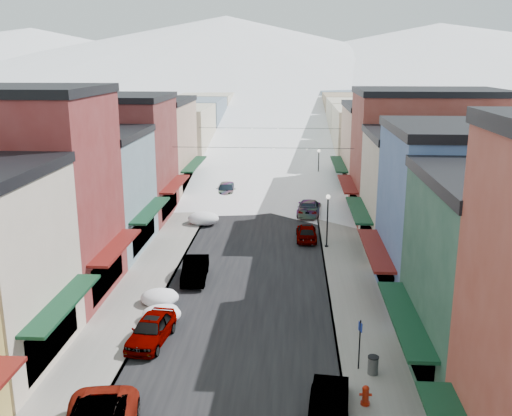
# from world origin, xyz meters

# --- Properties ---
(road) EXTENTS (10.00, 160.00, 0.01)m
(road) POSITION_xyz_m (0.00, 60.00, 0.01)
(road) COLOR black
(road) RESTS_ON ground
(sidewalk_left) EXTENTS (3.20, 160.00, 0.15)m
(sidewalk_left) POSITION_xyz_m (-6.60, 60.00, 0.07)
(sidewalk_left) COLOR gray
(sidewalk_left) RESTS_ON ground
(sidewalk_right) EXTENTS (3.20, 160.00, 0.15)m
(sidewalk_right) POSITION_xyz_m (6.60, 60.00, 0.07)
(sidewalk_right) COLOR gray
(sidewalk_right) RESTS_ON ground
(curb_left) EXTENTS (0.10, 160.00, 0.15)m
(curb_left) POSITION_xyz_m (-5.05, 60.00, 0.07)
(curb_left) COLOR slate
(curb_left) RESTS_ON ground
(curb_right) EXTENTS (0.10, 160.00, 0.15)m
(curb_right) POSITION_xyz_m (5.05, 60.00, 0.07)
(curb_right) COLOR slate
(curb_right) RESTS_ON ground
(bldg_l_brick_near) EXTENTS (12.30, 8.20, 12.50)m
(bldg_l_brick_near) POSITION_xyz_m (-13.69, 20.50, 6.26)
(bldg_l_brick_near) COLOR maroon
(bldg_l_brick_near) RESTS_ON ground
(bldg_l_grayblue) EXTENTS (11.30, 9.20, 9.00)m
(bldg_l_grayblue) POSITION_xyz_m (-13.19, 29.00, 4.51)
(bldg_l_grayblue) COLOR slate
(bldg_l_grayblue) RESTS_ON ground
(bldg_l_brick_far) EXTENTS (13.30, 9.20, 11.00)m
(bldg_l_brick_far) POSITION_xyz_m (-14.19, 38.00, 5.51)
(bldg_l_brick_far) COLOR maroon
(bldg_l_brick_far) RESTS_ON ground
(bldg_l_tan) EXTENTS (11.30, 11.20, 10.00)m
(bldg_l_tan) POSITION_xyz_m (-13.19, 48.00, 5.01)
(bldg_l_tan) COLOR tan
(bldg_l_tan) RESTS_ON ground
(bldg_r_blue) EXTENTS (11.30, 9.20, 10.50)m
(bldg_r_blue) POSITION_xyz_m (13.19, 21.00, 5.26)
(bldg_r_blue) COLOR #3D588A
(bldg_r_blue) RESTS_ON ground
(bldg_r_cream) EXTENTS (12.30, 9.20, 9.00)m
(bldg_r_cream) POSITION_xyz_m (13.69, 30.00, 4.51)
(bldg_r_cream) COLOR #B8AB94
(bldg_r_cream) RESTS_ON ground
(bldg_r_brick_far) EXTENTS (13.30, 9.20, 11.50)m
(bldg_r_brick_far) POSITION_xyz_m (14.19, 39.00, 5.76)
(bldg_r_brick_far) COLOR maroon
(bldg_r_brick_far) RESTS_ON ground
(bldg_r_tan) EXTENTS (11.30, 11.20, 9.50)m
(bldg_r_tan) POSITION_xyz_m (13.19, 49.00, 4.76)
(bldg_r_tan) COLOR tan
(bldg_r_tan) RESTS_ON ground
(distant_blocks) EXTENTS (34.00, 55.00, 8.00)m
(distant_blocks) POSITION_xyz_m (0.00, 83.00, 4.00)
(distant_blocks) COLOR gray
(distant_blocks) RESTS_ON ground
(mountain_ridge) EXTENTS (670.00, 340.00, 34.00)m
(mountain_ridge) POSITION_xyz_m (-19.47, 277.18, 14.36)
(mountain_ridge) COLOR silver
(mountain_ridge) RESTS_ON ground
(overhead_cables) EXTENTS (16.40, 15.04, 0.04)m
(overhead_cables) POSITION_xyz_m (0.00, 47.50, 6.20)
(overhead_cables) COLOR black
(overhead_cables) RESTS_ON ground
(car_silver_sedan) EXTENTS (2.11, 4.30, 1.41)m
(car_silver_sedan) POSITION_xyz_m (-4.30, 15.07, 0.70)
(car_silver_sedan) COLOR #A9ADB2
(car_silver_sedan) RESTS_ON ground
(car_dark_hatch) EXTENTS (1.79, 4.40, 1.42)m
(car_dark_hatch) POSITION_xyz_m (-3.50, 23.60, 0.71)
(car_dark_hatch) COLOR black
(car_dark_hatch) RESTS_ON ground
(car_silver_wagon) EXTENTS (2.16, 5.04, 1.45)m
(car_silver_wagon) POSITION_xyz_m (-4.08, 46.56, 0.72)
(car_silver_wagon) COLOR #94979B
(car_silver_wagon) RESTS_ON ground
(car_green_sedan) EXTENTS (1.91, 4.37, 1.40)m
(car_green_sedan) POSITION_xyz_m (4.30, 9.23, 0.70)
(car_green_sedan) COLOR black
(car_green_sedan) RESTS_ON ground
(car_gray_suv) EXTENTS (1.63, 3.98, 1.35)m
(car_gray_suv) POSITION_xyz_m (3.91, 32.49, 0.68)
(car_gray_suv) COLOR gray
(car_gray_suv) RESTS_ON ground
(car_black_sedan) EXTENTS (2.48, 5.19, 1.46)m
(car_black_sedan) POSITION_xyz_m (4.30, 40.09, 0.73)
(car_black_sedan) COLOR black
(car_black_sedan) RESTS_ON ground
(car_lane_silver) EXTENTS (1.85, 4.03, 1.34)m
(car_lane_silver) POSITION_xyz_m (-0.79, 50.18, 0.67)
(car_lane_silver) COLOR gray
(car_lane_silver) RESTS_ON ground
(car_lane_white) EXTENTS (2.55, 5.36, 1.48)m
(car_lane_white) POSITION_xyz_m (1.03, 66.18, 0.74)
(car_lane_white) COLOR white
(car_lane_white) RESTS_ON ground
(fire_hydrant) EXTENTS (0.51, 0.38, 0.87)m
(fire_hydrant) POSITION_xyz_m (5.83, 10.09, 0.55)
(fire_hydrant) COLOR #A51B08
(fire_hydrant) RESTS_ON sidewalk_right
(parking_sign) EXTENTS (0.15, 0.31, 2.43)m
(parking_sign) POSITION_xyz_m (5.86, 12.89, 1.57)
(parking_sign) COLOR black
(parking_sign) RESTS_ON sidewalk_right
(trash_can) EXTENTS (0.51, 0.51, 0.86)m
(trash_can) POSITION_xyz_m (6.46, 12.50, 0.59)
(trash_can) COLOR #515356
(trash_can) RESTS_ON sidewalk_right
(streetlamp_near) EXTENTS (0.34, 0.34, 4.06)m
(streetlamp_near) POSITION_xyz_m (5.39, 30.50, 2.71)
(streetlamp_near) COLOR black
(streetlamp_near) RESTS_ON sidewalk_right
(streetlamp_far) EXTENTS (0.34, 0.34, 4.06)m
(streetlamp_far) POSITION_xyz_m (5.65, 52.44, 2.71)
(streetlamp_far) COLOR black
(streetlamp_far) RESTS_ON sidewalk_right
(snow_pile_near) EXTENTS (2.15, 2.52, 0.91)m
(snow_pile_near) POSITION_xyz_m (-4.28, 17.47, 0.43)
(snow_pile_near) COLOR white
(snow_pile_near) RESTS_ON ground
(snow_pile_mid) EXTENTS (2.23, 2.57, 0.94)m
(snow_pile_mid) POSITION_xyz_m (-4.88, 19.66, 0.45)
(snow_pile_mid) COLOR white
(snow_pile_mid) RESTS_ON ground
(snow_pile_far) EXTENTS (2.69, 2.85, 1.14)m
(snow_pile_far) POSITION_xyz_m (-4.88, 36.32, 0.54)
(snow_pile_far) COLOR white
(snow_pile_far) RESTS_ON ground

